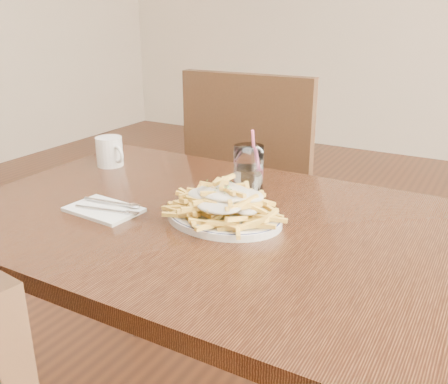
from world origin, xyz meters
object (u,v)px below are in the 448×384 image
Objects in this scene: chair_far at (258,190)px; coffee_mug at (110,152)px; table at (210,246)px; loaded_fries at (224,198)px; water_glass at (248,172)px; fries_plate at (224,217)px.

chair_far is 0.59m from coffee_mug.
loaded_fries is (0.04, -0.01, 0.13)m from table.
water_glass is (0.20, -0.48, 0.23)m from chair_far.
chair_far is 3.60× the size of loaded_fries.
chair_far is 5.91× the size of water_glass.
coffee_mug reaches higher than table.
table is at bearing 168.61° from loaded_fries.
water_glass is (-0.04, 0.20, 0.04)m from fries_plate.
loaded_fries reaches higher than fries_plate.
table is at bearing 168.61° from fries_plate.
fries_plate is 0.55m from coffee_mug.
water_glass reaches higher than coffee_mug.
water_glass is (-0.04, 0.20, -0.00)m from loaded_fries.
table is 4.30× the size of loaded_fries.
table is at bearing -91.83° from water_glass.
loaded_fries is 2.51× the size of coffee_mug.
coffee_mug is (-0.27, -0.48, 0.22)m from chair_far.
water_glass reaches higher than table.
water_glass reaches higher than loaded_fries.
fries_plate is 1.92× the size of water_glass.
chair_far reaches higher than table.
chair_far is 3.08× the size of fries_plate.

